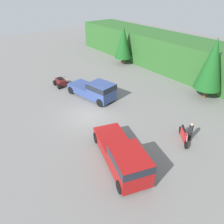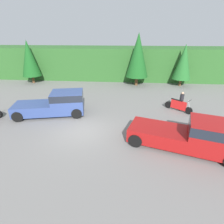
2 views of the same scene
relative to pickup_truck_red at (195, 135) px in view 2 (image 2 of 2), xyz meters
The scene contains 9 objects.
ground_plane 7.02m from the pickup_truck_red, 167.47° to the left, with size 80.00×80.00×0.00m, color slate.
hillside_backdrop 18.81m from the pickup_truck_red, 111.18° to the left, with size 44.00×6.00×4.25m.
tree_left 21.07m from the pickup_truck_red, 140.75° to the left, with size 2.35×2.35×5.34m.
tree_mid_left 13.79m from the pickup_truck_red, 101.36° to the left, with size 2.72×2.72×6.19m.
tree_mid_right 13.83m from the pickup_truck_red, 78.23° to the left, with size 2.18×2.18×4.96m.
pickup_truck_red is the anchor object (origin of this frame).
pickup_truck_second 10.20m from the pickup_truck_red, 157.11° to the left, with size 5.72×3.14×1.89m.
dirt_bike 5.54m from the pickup_truck_red, 84.16° to the left, with size 1.94×1.64×1.19m.
rider_person 5.90m from the pickup_truck_red, 81.75° to the left, with size 0.46×0.46×1.60m.
Camera 2 is at (2.87, -10.11, 6.16)m, focal length 28.00 mm.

